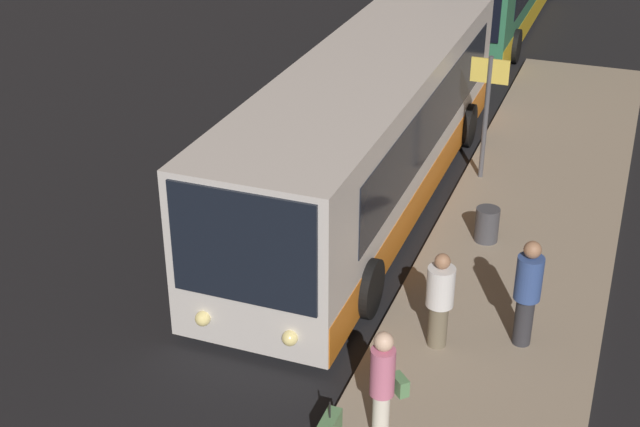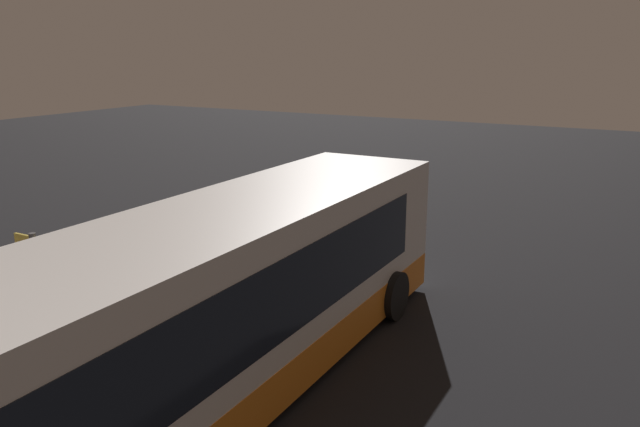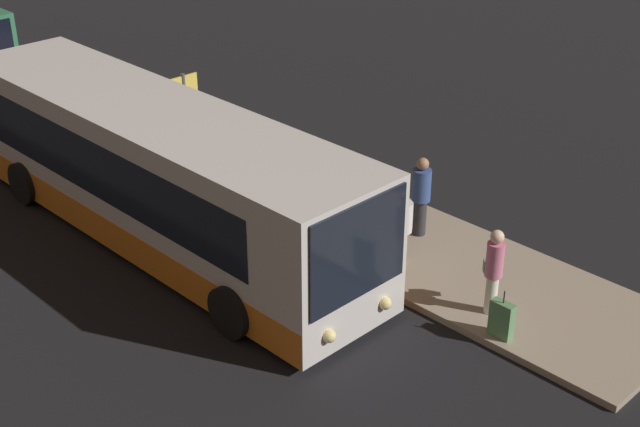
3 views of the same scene
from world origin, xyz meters
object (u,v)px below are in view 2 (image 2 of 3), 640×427
suitcase (334,231)px  sign_post (40,295)px  bus_lead (220,306)px  passenger_boarding (199,231)px  passenger_with_bags (252,237)px  trash_bin (146,309)px  passenger_waiting (307,213)px

suitcase → sign_post: size_ratio=0.35×
bus_lead → passenger_boarding: size_ratio=6.56×
bus_lead → passenger_with_bags: (4.56, 2.61, -0.49)m
passenger_boarding → trash_bin: passenger_boarding is taller
bus_lead → passenger_waiting: size_ratio=6.80×
suitcase → trash_bin: bearing=173.4°
bus_lead → suitcase: bus_lead is taller
passenger_waiting → suitcase: size_ratio=1.83×
bus_lead → passenger_waiting: (6.89, 2.44, -0.39)m
passenger_with_bags → trash_bin: bearing=-62.9°
sign_post → passenger_with_bags: bearing=5.4°
bus_lead → sign_post: bus_lead is taller
passenger_waiting → suitcase: bearing=-85.5°
trash_bin → suitcase: bearing=-6.6°
bus_lead → passenger_with_bags: size_ratio=7.31×
passenger_with_bags → suitcase: 3.04m
suitcase → bus_lead: bearing=-165.5°
sign_post → bus_lead: bearing=-51.3°
suitcase → passenger_with_bags: bearing=166.9°
suitcase → sign_post: (-9.11, 0.09, 1.35)m
passenger_waiting → trash_bin: passenger_waiting is taller
trash_bin → passenger_boarding: bearing=20.9°
passenger_waiting → passenger_with_bags: passenger_waiting is taller
passenger_boarding → passenger_waiting: passenger_boarding is taller
passenger_with_bags → sign_post: size_ratio=0.60×
bus_lead → sign_post: bearing=128.7°
passenger_boarding → suitcase: size_ratio=1.89×
bus_lead → suitcase: 7.79m
sign_post → passenger_waiting: bearing=2.8°
passenger_waiting → passenger_with_bags: size_ratio=1.08×
suitcase → sign_post: bearing=179.4°
suitcase → passenger_waiting: bearing=139.4°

